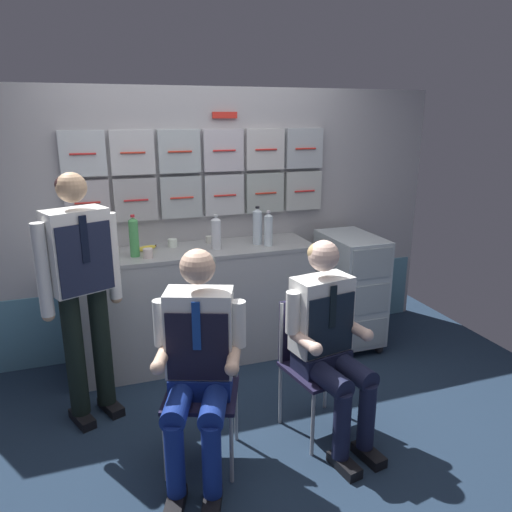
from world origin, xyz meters
name	(u,v)px	position (x,y,z in m)	size (l,w,h in m)	color
ground	(256,434)	(0.00, 0.00, -0.02)	(4.80, 4.80, 0.04)	#1C2C40
galley_bulkhead	(202,221)	(0.00, 1.37, 1.09)	(4.20, 0.14, 2.15)	#A9A8AC
galley_counter	(194,305)	(-0.15, 1.09, 0.47)	(1.92, 0.53, 0.93)	#A9ACAD
service_trolley	(350,287)	(1.18, 0.93, 0.52)	(0.40, 0.65, 0.97)	black
folding_chair_left	(203,372)	(-0.34, -0.05, 0.51)	(0.52, 0.52, 0.84)	#A8AAAF
crew_member_left	(198,356)	(-0.39, -0.20, 0.70)	(0.55, 0.68, 1.27)	black
folding_chair_right	(312,350)	(0.37, -0.02, 0.51)	(0.46, 0.46, 0.84)	#A8AAAF
crew_member_right	(329,336)	(0.40, -0.18, 0.68)	(0.50, 0.64, 1.24)	black
crew_member_standing	(81,281)	(-0.96, 0.52, 0.95)	(0.48, 0.36, 1.62)	black
water_bottle_clear	(216,233)	(0.04, 1.04, 1.06)	(0.08, 0.08, 0.27)	silver
sparkling_bottle_green	(257,226)	(0.39, 1.07, 1.08)	(0.07, 0.07, 0.31)	silver
water_bottle_blue_cap	(134,237)	(-0.58, 1.03, 1.08)	(0.07, 0.07, 0.31)	#479E53
water_bottle_tall	(268,229)	(0.45, 0.99, 1.07)	(0.07, 0.07, 0.28)	silver
coffee_cup_spare	(114,251)	(-0.72, 1.12, 0.96)	(0.07, 0.07, 0.06)	silver
coffee_cup_white	(148,253)	(-0.50, 0.96, 0.97)	(0.07, 0.07, 0.07)	silver
paper_cup_tan	(209,239)	(0.03, 1.24, 0.96)	(0.06, 0.06, 0.06)	silver
paper_cup_blue	(172,243)	(-0.27, 1.22, 0.96)	(0.07, 0.07, 0.06)	white
snack_banana	(146,248)	(-0.49, 1.16, 0.95)	(0.17, 0.10, 0.04)	yellow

